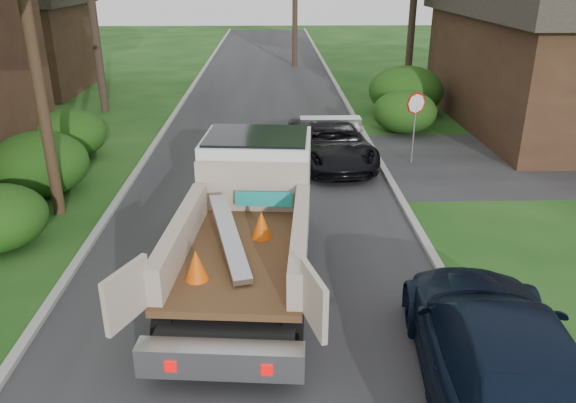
% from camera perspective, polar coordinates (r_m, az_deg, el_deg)
% --- Properties ---
extents(ground, '(120.00, 120.00, 0.00)m').
position_cam_1_polar(ground, '(11.27, -3.41, -11.14)').
color(ground, '#144112').
rests_on(ground, ground).
extents(road, '(8.00, 90.00, 0.02)m').
position_cam_1_polar(road, '(20.36, -2.68, 4.70)').
color(road, '#28282B').
rests_on(road, ground).
extents(curb_left, '(0.20, 90.00, 0.12)m').
position_cam_1_polar(curb_left, '(20.83, -14.07, 4.61)').
color(curb_left, '#9E9E99').
rests_on(curb_left, ground).
extents(curb_right, '(0.20, 90.00, 0.12)m').
position_cam_1_polar(curb_right, '(20.67, 8.79, 4.90)').
color(curb_right, '#9E9E99').
rests_on(curb_right, ground).
extents(stop_sign, '(0.71, 0.32, 2.48)m').
position_cam_1_polar(stop_sign, '(19.51, 12.81, 8.78)').
color(stop_sign, slate).
rests_on(stop_sign, ground).
extents(utility_pole, '(2.42, 1.25, 10.00)m').
position_cam_1_polar(utility_pole, '(15.54, -24.95, 16.64)').
color(utility_pole, '#382619').
rests_on(utility_pole, ground).
extents(house_left_far, '(7.56, 7.56, 6.00)m').
position_cam_1_polar(house_left_far, '(34.46, -26.40, 15.03)').
color(house_left_far, '#3A2117').
rests_on(house_left_far, ground).
extents(hedge_left_b, '(2.86, 2.86, 1.87)m').
position_cam_1_polar(hedge_left_b, '(18.10, -23.99, 3.51)').
color(hedge_left_b, '#163D0E').
rests_on(hedge_left_b, ground).
extents(hedge_left_c, '(2.60, 2.60, 1.70)m').
position_cam_1_polar(hedge_left_c, '(21.36, -21.41, 6.38)').
color(hedge_left_c, '#163D0E').
rests_on(hedge_left_c, ground).
extents(hedge_right_a, '(2.60, 2.60, 1.70)m').
position_cam_1_polar(hedge_right_a, '(23.64, 11.76, 8.92)').
color(hedge_right_a, '#163D0E').
rests_on(hedge_right_a, ground).
extents(hedge_right_b, '(3.38, 3.38, 2.21)m').
position_cam_1_polar(hedge_right_b, '(26.60, 11.87, 10.97)').
color(hedge_right_b, '#163D0E').
rests_on(hedge_right_b, ground).
extents(flatbed_truck, '(3.48, 7.21, 2.65)m').
position_cam_1_polar(flatbed_truck, '(12.44, -3.73, -0.20)').
color(flatbed_truck, black).
rests_on(flatbed_truck, ground).
extents(black_pickup, '(2.95, 5.51, 1.47)m').
position_cam_1_polar(black_pickup, '(19.43, 4.37, 6.04)').
color(black_pickup, black).
rests_on(black_pickup, ground).
extents(navy_suv, '(2.92, 6.02, 1.69)m').
position_cam_1_polar(navy_suv, '(9.39, 20.68, -14.28)').
color(navy_suv, black).
rests_on(navy_suv, ground).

